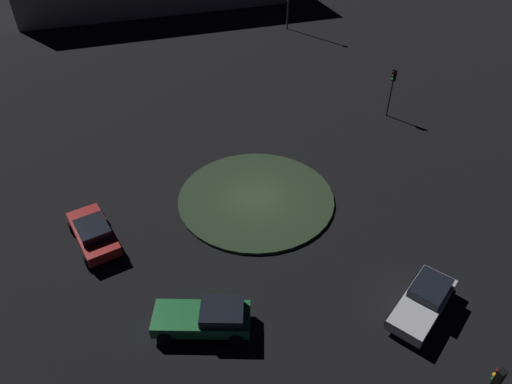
{
  "coord_description": "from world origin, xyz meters",
  "views": [
    {
      "loc": [
        -21.38,
        -8.19,
        18.84
      ],
      "look_at": [
        0.0,
        0.0,
        0.59
      ],
      "focal_mm": 32.82,
      "sensor_mm": 36.0,
      "label": 1
    }
  ],
  "objects_px": {
    "car_green": "(206,318)",
    "traffic_light_southeast": "(392,84)",
    "car_red": "(93,233)",
    "car_white": "(424,300)"
  },
  "relations": [
    {
      "from": "car_white",
      "to": "car_red",
      "type": "height_order",
      "value": "car_red"
    },
    {
      "from": "car_red",
      "to": "traffic_light_southeast",
      "type": "distance_m",
      "value": 24.66
    },
    {
      "from": "car_white",
      "to": "traffic_light_southeast",
      "type": "relative_size",
      "value": 1.21
    },
    {
      "from": "car_green",
      "to": "traffic_light_southeast",
      "type": "distance_m",
      "value": 24.21
    },
    {
      "from": "car_green",
      "to": "traffic_light_southeast",
      "type": "xyz_separation_m",
      "value": [
        23.64,
        -4.8,
        2.04
      ]
    },
    {
      "from": "car_green",
      "to": "traffic_light_southeast",
      "type": "bearing_deg",
      "value": -121.5
    },
    {
      "from": "car_white",
      "to": "car_red",
      "type": "xyz_separation_m",
      "value": [
        -1.78,
        17.74,
        0.04
      ]
    },
    {
      "from": "car_red",
      "to": "car_green",
      "type": "bearing_deg",
      "value": -162.01
    },
    {
      "from": "car_white",
      "to": "car_green",
      "type": "relative_size",
      "value": 0.98
    },
    {
      "from": "car_white",
      "to": "car_green",
      "type": "bearing_deg",
      "value": -45.92
    }
  ]
}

